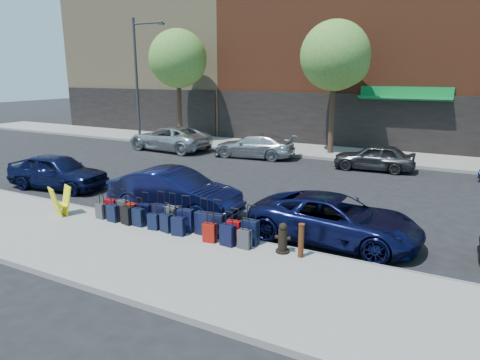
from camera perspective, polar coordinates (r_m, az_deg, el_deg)
The scene contains 39 objects.
ground at distance 16.74m, azimuth 0.98°, elevation -1.86°, with size 120.00×120.00×0.00m, color black.
sidewalk_near at distance 11.63m, azimuth -13.94°, elevation -9.24°, with size 60.00×4.00×0.15m, color gray.
sidewalk_far at distance 25.81m, azimuth 11.14°, elevation 3.72°, with size 60.00×4.00×0.15m, color gray.
curb_near at distance 13.08m, azimuth -8.03°, elevation -6.29°, with size 60.00×0.08×0.15m, color gray.
curb_far at distance 23.92m, azimuth 9.71°, elevation 2.97°, with size 60.00×0.08×0.15m, color gray.
building_left at distance 39.99m, azimuth -8.21°, elevation 18.79°, with size 15.00×12.12×16.00m.
tree_left at distance 29.39m, azimuth -8.05°, elevation 15.53°, with size 3.80×3.80×7.27m.
tree_center at distance 24.77m, azimuth 12.86°, elevation 15.62°, with size 3.80×3.80×7.27m.
streetlight at distance 30.65m, azimuth -13.38°, elevation 13.82°, with size 2.59×0.18×8.00m.
suitcase_front_0 at distance 14.24m, azimuth -16.78°, elevation -3.53°, with size 0.39×0.24×0.90m.
suitcase_front_1 at distance 13.94m, azimuth -15.36°, elevation -3.76°, with size 0.41×0.25×0.94m.
suitcase_front_2 at distance 13.65m, azimuth -14.26°, elevation -4.14°, with size 0.37×0.21×0.89m.
suitcase_front_3 at distance 13.36m, azimuth -12.53°, elevation -4.35°, with size 0.41×0.25×0.96m.
suitcase_front_4 at distance 13.00m, azimuth -10.56°, elevation -4.63°, with size 0.44×0.25×1.06m.
suitcase_front_5 at distance 12.76m, azimuth -9.13°, elevation -4.91°, with size 0.47×0.30×1.06m.
suitcase_front_6 at distance 12.42m, azimuth -7.25°, elevation -5.37°, with size 0.48×0.32×1.07m.
suitcase_front_7 at distance 12.16m, azimuth -4.97°, elevation -5.77°, with size 0.44×0.26×1.04m.
suitcase_front_8 at distance 11.92m, azimuth -3.15°, elevation -6.09°, with size 0.46×0.27×1.08m.
suitcase_front_9 at distance 11.69m, azimuth -0.83°, elevation -6.77°, with size 0.40×0.26×0.91m.
suitcase_front_10 at distance 11.47m, azimuth 1.38°, elevation -6.92°, with size 0.45×0.26×1.07m.
suitcase_back_0 at distance 14.12m, azimuth -18.05°, elevation -3.94°, with size 0.34×0.22×0.78m.
suitcase_back_1 at distance 13.72m, azimuth -16.56°, elevation -4.26°, with size 0.36×0.22×0.85m.
suitcase_back_2 at distance 13.36m, azimuth -14.82°, elevation -4.58°, with size 0.40×0.28×0.89m.
suitcase_back_3 at distance 13.13m, azimuth -13.37°, elevation -4.85°, with size 0.37×0.22×0.87m.
suitcase_back_4 at distance 12.75m, azimuth -11.46°, elevation -5.46°, with size 0.34×0.22×0.78m.
suitcase_back_5 at distance 12.50m, azimuth -9.78°, elevation -5.66°, with size 0.39×0.27×0.86m.
suitcase_back_6 at distance 12.19m, azimuth -8.24°, elevation -6.11°, with size 0.39×0.26×0.86m.
suitcase_back_8 at distance 11.64m, azimuth -4.08°, elevation -7.02°, with size 0.37×0.24×0.84m.
suitcase_back_9 at distance 11.37m, azimuth -1.65°, elevation -7.35°, with size 0.41×0.26×0.93m.
suitcase_back_10 at distance 11.21m, azimuth 0.60°, elevation -7.86°, with size 0.35×0.21×0.82m.
fire_hydrant at distance 10.99m, azimuth 5.73°, elevation -7.80°, with size 0.40×0.35×0.79m.
bollard at distance 10.74m, azimuth 8.15°, elevation -7.93°, with size 0.16×0.16×0.87m.
display_rack at distance 14.83m, azimuth -22.79°, elevation -2.64°, with size 0.70×0.73×0.93m.
car_near_0 at distance 18.87m, azimuth -23.14°, elevation 1.06°, with size 1.69×4.20×1.43m, color #0B1134.
car_near_1 at distance 14.38m, azimuth -8.68°, elevation -1.61°, with size 1.58×4.54×1.50m, color #0E123D.
car_near_2 at distance 12.21m, azimuth 12.58°, elevation -5.12°, with size 2.16×4.69×1.30m, color #0D123C.
car_far_0 at distance 26.54m, azimuth -9.42°, elevation 5.52°, with size 2.44×5.29×1.47m, color silver.
car_far_1 at distance 23.88m, azimuth 1.88°, elevation 4.58°, with size 1.85×4.55×1.32m, color silver.
car_far_2 at distance 21.69m, azimuth 17.45°, elevation 2.93°, with size 1.52×3.79×1.29m, color #343437.
Camera 1 is at (7.30, -14.35, 4.59)m, focal length 32.00 mm.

